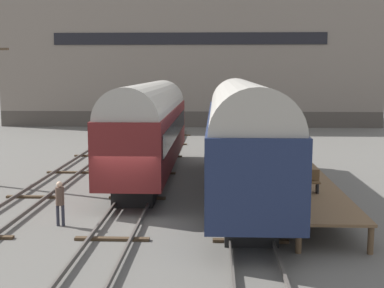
{
  "coord_description": "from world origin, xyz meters",
  "views": [
    {
      "loc": [
        3.56,
        -20.72,
        5.83
      ],
      "look_at": [
        2.39,
        5.6,
        2.2
      ],
      "focal_mm": 50.0,
      "sensor_mm": 36.0,
      "label": 1
    }
  ],
  "objects_px": {
    "train_car_maroon": "(149,125)",
    "bench": "(302,180)",
    "train_car_navy": "(242,132)",
    "person_worker": "(60,199)"
  },
  "relations": [
    {
      "from": "train_car_maroon",
      "to": "bench",
      "type": "xyz_separation_m",
      "value": [
        7.01,
        -7.39,
        -1.46
      ]
    },
    {
      "from": "train_car_navy",
      "to": "person_worker",
      "type": "height_order",
      "value": "train_car_navy"
    },
    {
      "from": "train_car_maroon",
      "to": "bench",
      "type": "height_order",
      "value": "train_car_maroon"
    },
    {
      "from": "train_car_navy",
      "to": "bench",
      "type": "bearing_deg",
      "value": -55.46
    },
    {
      "from": "train_car_navy",
      "to": "bench",
      "type": "xyz_separation_m",
      "value": [
        2.23,
        -3.24,
        -1.55
      ]
    },
    {
      "from": "train_car_maroon",
      "to": "bench",
      "type": "distance_m",
      "value": 10.29
    },
    {
      "from": "person_worker",
      "to": "train_car_navy",
      "type": "bearing_deg",
      "value": 34.73
    },
    {
      "from": "bench",
      "to": "person_worker",
      "type": "xyz_separation_m",
      "value": [
        -9.29,
        -1.66,
        -0.46
      ]
    },
    {
      "from": "train_car_navy",
      "to": "bench",
      "type": "distance_m",
      "value": 4.23
    },
    {
      "from": "train_car_navy",
      "to": "person_worker",
      "type": "relative_size",
      "value": 10.64
    }
  ]
}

